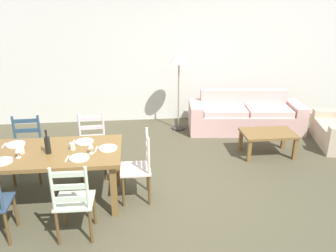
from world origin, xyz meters
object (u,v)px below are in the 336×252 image
object	(u,v)px
couch	(244,116)
dining_chair_head_east	(139,167)
dining_table	(47,158)
dining_chair_near_right	(74,201)
dining_chair_far_left	(27,149)
coffee_table	(268,136)
wine_glass_near_right	(91,145)
dining_chair_far_right	(92,146)
standing_lamp	(179,62)
wine_glass_near_left	(17,149)
wine_bottle	(48,145)
coffee_cup_primary	(72,146)
coffee_cup_secondary	(21,150)

from	to	relation	value
couch	dining_chair_head_east	bearing A→B (deg)	-133.37
dining_table	couch	world-z (taller)	couch
dining_chair_near_right	dining_chair_head_east	size ratio (longest dim) A/B	1.00
dining_chair_far_left	coffee_table	world-z (taller)	dining_chair_far_left
dining_chair_near_right	wine_glass_near_right	world-z (taller)	dining_chair_near_right
dining_chair_far_right	standing_lamp	world-z (taller)	standing_lamp
dining_chair_far_left	wine_glass_near_right	xyz separation A→B (m)	(1.05, -0.84, 0.38)
wine_glass_near_left	wine_glass_near_right	xyz separation A→B (m)	(0.87, 0.02, 0.00)
dining_chair_near_right	dining_chair_far_left	bearing A→B (deg)	121.23
wine_bottle	coffee_cup_primary	bearing A→B (deg)	17.17
dining_chair_head_east	wine_glass_near_left	xyz separation A→B (m)	(-1.47, -0.13, 0.38)
wine_glass_near_left	standing_lamp	bearing A→B (deg)	48.73
coffee_table	dining_chair_far_right	bearing A→B (deg)	-172.61
dining_chair_far_left	couch	distance (m)	4.20
coffee_table	standing_lamp	xyz separation A→B (m)	(-1.37, 1.40, 1.06)
dining_table	coffee_table	size ratio (longest dim) A/B	2.11
dining_chair_near_right	couch	size ratio (longest dim) A/B	0.41
dining_table	wine_bottle	size ratio (longest dim) A/B	6.01
dining_chair_head_east	coffee_table	bearing A→B (deg)	27.00
dining_table	standing_lamp	world-z (taller)	standing_lamp
dining_chair_head_east	dining_chair_near_right	bearing A→B (deg)	-135.03
couch	standing_lamp	size ratio (longest dim) A/B	1.43
wine_bottle	wine_glass_near_right	world-z (taller)	wine_bottle
wine_glass_near_right	coffee_table	world-z (taller)	wine_glass_near_right
coffee_cup_secondary	coffee_table	size ratio (longest dim) A/B	0.10
wine_glass_near_left	couch	world-z (taller)	wine_glass_near_left
dining_chair_far_left	wine_bottle	distance (m)	1.01
coffee_table	dining_chair_near_right	bearing A→B (deg)	-147.73
wine_glass_near_left	wine_glass_near_right	distance (m)	0.87
dining_chair_head_east	wine_bottle	xyz separation A→B (m)	(-1.13, -0.04, 0.39)
wine_bottle	standing_lamp	bearing A→B (deg)	52.17
dining_chair_far_left	dining_chair_far_right	world-z (taller)	same
coffee_table	dining_chair_head_east	bearing A→B (deg)	-153.00
coffee_table	dining_chair_far_left	bearing A→B (deg)	-174.04
dining_chair_far_right	coffee_cup_primary	world-z (taller)	dining_chair_far_right
coffee_cup_primary	couch	xyz separation A→B (m)	(3.08, 2.31, -0.50)
wine_glass_near_right	coffee_cup_primary	distance (m)	0.30
coffee_cup_primary	coffee_table	xyz separation A→B (m)	(3.10, 1.09, -0.44)
couch	wine_bottle	bearing A→B (deg)	-144.51
dining_chair_near_right	dining_chair_far_left	size ratio (longest dim) A/B	1.00
dining_chair_head_east	wine_glass_near_left	size ratio (longest dim) A/B	5.96
dining_chair_head_east	coffee_cup_secondary	size ratio (longest dim) A/B	10.67
dining_chair_far_left	dining_chair_head_east	distance (m)	1.80
dining_chair_head_east	wine_glass_near_left	world-z (taller)	dining_chair_head_east
dining_chair_near_right	wine_glass_near_left	bearing A→B (deg)	139.66
wine_glass_near_right	coffee_cup_secondary	distance (m)	0.88
dining_table	coffee_cup_primary	size ratio (longest dim) A/B	21.11
dining_chair_head_east	standing_lamp	world-z (taller)	standing_lamp
coffee_table	standing_lamp	size ratio (longest dim) A/B	0.55
wine_bottle	wine_glass_near_right	distance (m)	0.54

